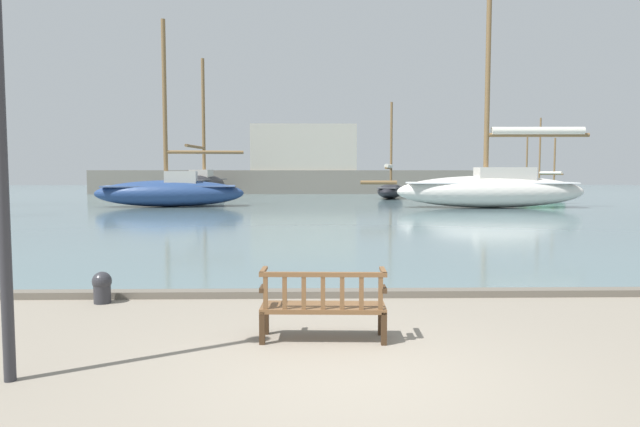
# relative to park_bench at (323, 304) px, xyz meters

# --- Properties ---
(ground_plane) EXTENTS (160.00, 160.00, 0.00)m
(ground_plane) POSITION_rel_park_bench_xyz_m (0.29, -1.29, -0.47)
(ground_plane) COLOR gray
(harbor_water) EXTENTS (100.00, 80.00, 0.08)m
(harbor_water) POSITION_rel_park_bench_xyz_m (0.29, 42.71, -0.43)
(harbor_water) COLOR slate
(harbor_water) RESTS_ON ground
(quay_edge_kerb) EXTENTS (40.00, 0.30, 0.12)m
(quay_edge_kerb) POSITION_rel_park_bench_xyz_m (0.29, 2.56, -0.41)
(quay_edge_kerb) COLOR #675F54
(quay_edge_kerb) RESTS_ON ground
(park_bench) EXTENTS (1.62, 0.58, 0.92)m
(park_bench) POSITION_rel_park_bench_xyz_m (0.00, 0.00, 0.00)
(park_bench) COLOR #3D2A19
(park_bench) RESTS_ON ground
(sailboat_centre_channel) EXTENTS (2.95, 5.79, 6.35)m
(sailboat_centre_channel) POSITION_rel_park_bench_xyz_m (18.34, 37.81, 0.27)
(sailboat_centre_channel) COLOR #2D6647
(sailboat_centre_channel) RESTS_ON harbor_water
(sailboat_outer_port) EXTENTS (8.97, 3.51, 10.98)m
(sailboat_outer_port) POSITION_rel_park_bench_xyz_m (-8.38, 26.98, 0.56)
(sailboat_outer_port) COLOR navy
(sailboat_outer_port) RESTS_ON harbor_water
(sailboat_far_starboard) EXTENTS (13.16, 3.27, 13.74)m
(sailboat_far_starboard) POSITION_rel_park_bench_xyz_m (10.51, 25.69, 0.80)
(sailboat_far_starboard) COLOR silver
(sailboat_far_starboard) RESTS_ON harbor_water
(sailboat_mid_starboard) EXTENTS (3.53, 9.71, 11.42)m
(sailboat_mid_starboard) POSITION_rel_park_bench_xyz_m (-8.89, 40.49, 0.68)
(sailboat_mid_starboard) COLOR black
(sailboat_mid_starboard) RESTS_ON harbor_water
(sailboat_far_port) EXTENTS (3.49, 7.64, 7.54)m
(sailboat_far_port) POSITION_rel_park_bench_xyz_m (6.34, 37.59, 0.29)
(sailboat_far_port) COLOR black
(sailboat_far_port) RESTS_ON harbor_water
(mooring_bollard) EXTENTS (0.32, 0.32, 0.52)m
(mooring_bollard) POSITION_rel_park_bench_xyz_m (-3.60, 2.16, -0.19)
(mooring_bollard) COLOR #2D2D33
(mooring_bollard) RESTS_ON ground
(lamp_post) EXTENTS (0.28, 0.28, 4.36)m
(lamp_post) POSITION_rel_park_bench_xyz_m (-3.29, -1.36, 2.16)
(lamp_post) COLOR #2D2D33
(lamp_post) RESTS_ON ground
(far_breakwater) EXTENTS (41.79, 2.40, 6.63)m
(far_breakwater) POSITION_rel_park_bench_xyz_m (0.05, 47.07, 1.58)
(far_breakwater) COLOR slate
(far_breakwater) RESTS_ON ground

